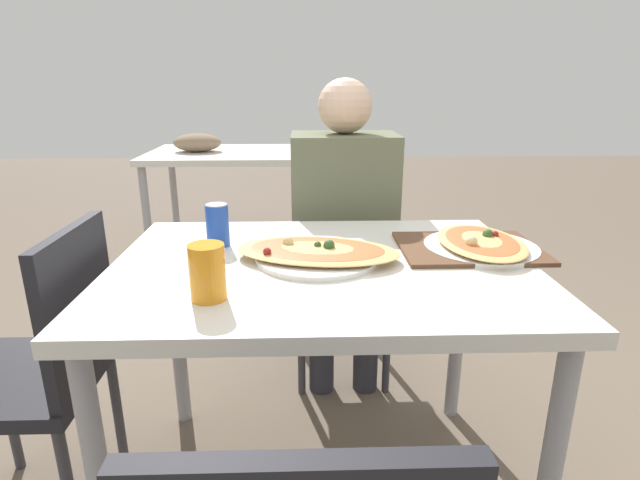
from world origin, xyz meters
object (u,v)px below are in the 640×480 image
(chair_side_left, at_px, (43,362))
(pizza_main, at_px, (317,252))
(chair_far_seated, at_px, (341,258))
(dining_table, at_px, (322,290))
(person_seated, at_px, (344,213))
(soda_can, at_px, (218,225))
(drink_glass, at_px, (207,272))
(pizza_second, at_px, (481,244))

(chair_side_left, distance_m, pizza_main, 0.79)
(chair_far_seated, height_order, pizza_main, chair_far_seated)
(dining_table, bearing_deg, person_seated, 80.39)
(dining_table, height_order, soda_can, soda_can)
(chair_far_seated, height_order, person_seated, person_seated)
(person_seated, distance_m, pizza_main, 0.61)
(chair_far_seated, distance_m, chair_side_left, 1.16)
(chair_far_seated, relative_size, chair_side_left, 1.00)
(chair_far_seated, relative_size, drink_glass, 6.83)
(pizza_main, bearing_deg, pizza_second, 7.44)
(person_seated, height_order, drink_glass, person_seated)
(chair_far_seated, height_order, chair_side_left, same)
(dining_table, xyz_separation_m, pizza_main, (-0.01, 0.03, 0.10))
(person_seated, xyz_separation_m, drink_glass, (-0.37, -0.85, 0.09))
(person_seated, xyz_separation_m, pizza_main, (-0.12, -0.60, 0.05))
(pizza_main, bearing_deg, chair_far_seated, 80.47)
(person_seated, relative_size, pizza_main, 2.53)
(dining_table, bearing_deg, chair_side_left, -175.99)
(dining_table, relative_size, pizza_main, 2.31)
(pizza_main, relative_size, pizza_second, 1.37)
(dining_table, distance_m, soda_can, 0.36)
(person_seated, relative_size, pizza_second, 3.47)
(chair_side_left, xyz_separation_m, pizza_second, (1.21, 0.14, 0.27))
(chair_side_left, xyz_separation_m, pizza_main, (0.74, 0.08, 0.28))
(chair_far_seated, xyz_separation_m, drink_glass, (-0.37, -0.96, 0.32))
(chair_far_seated, relative_size, pizza_main, 1.78)
(dining_table, bearing_deg, pizza_second, 10.89)
(pizza_main, bearing_deg, dining_table, -63.34)
(chair_side_left, relative_size, soda_can, 6.90)
(drink_glass, bearing_deg, person_seated, 66.65)
(pizza_main, distance_m, pizza_second, 0.47)
(drink_glass, bearing_deg, pizza_main, 45.39)
(soda_can, xyz_separation_m, drink_glass, (0.04, -0.37, 0.00))
(dining_table, distance_m, person_seated, 0.64)
(soda_can, bearing_deg, pizza_main, -23.50)
(chair_side_left, relative_size, pizza_second, 2.45)
(dining_table, bearing_deg, drink_glass, -139.30)
(pizza_second, bearing_deg, chair_side_left, -173.36)
(chair_side_left, xyz_separation_m, soda_can, (0.45, 0.20, 0.32))
(pizza_main, bearing_deg, person_seated, 78.74)
(drink_glass, bearing_deg, chair_far_seated, 69.10)
(soda_can, bearing_deg, drink_glass, -84.03)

